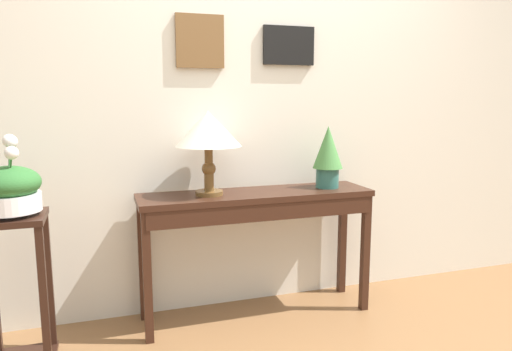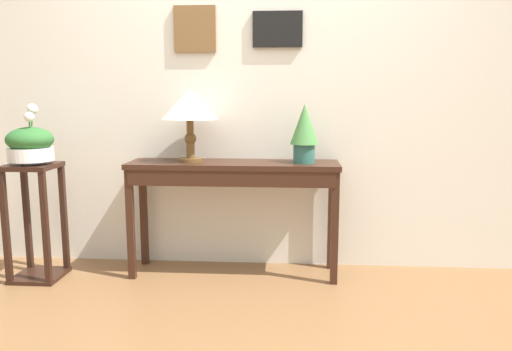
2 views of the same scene
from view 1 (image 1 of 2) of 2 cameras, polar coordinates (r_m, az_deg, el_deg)
back_wall_with_art at (r=3.08m, az=0.86°, el=10.70°), size 9.00×0.13×2.80m
console_table at (r=2.84m, az=0.19°, el=-4.26°), size 1.39×0.36×0.77m
table_lamp at (r=2.71m, az=-5.71°, el=5.22°), size 0.37×0.37×0.48m
potted_plant_on_console at (r=2.98m, az=8.56°, el=2.56°), size 0.18×0.18×0.38m
pedestal_stand_left at (r=2.67m, az=-26.53°, el=-12.34°), size 0.31×0.31×0.77m
planter_bowl_wide at (r=2.53m, az=-27.35°, el=-1.37°), size 0.29×0.29×0.38m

